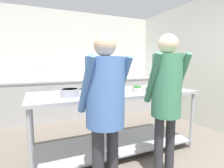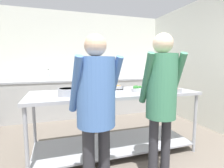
# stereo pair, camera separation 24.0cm
# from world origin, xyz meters

# --- Properties ---
(wall_rear) EXTENTS (4.42, 0.06, 2.65)m
(wall_rear) POSITION_xyz_m (0.00, 3.67, 1.32)
(wall_rear) COLOR silver
(wall_rear) RESTS_ON ground_plane
(wall_right) EXTENTS (0.06, 3.79, 2.65)m
(wall_right) POSITION_xyz_m (2.18, 1.84, 1.32)
(wall_right) COLOR silver
(wall_right) RESTS_ON ground_plane
(back_counter) EXTENTS (4.26, 0.65, 0.92)m
(back_counter) POSITION_xyz_m (0.00, 3.30, 0.46)
(back_counter) COLOR #A8A8A8
(back_counter) RESTS_ON ground_plane
(serving_counter) EXTENTS (2.36, 0.88, 0.91)m
(serving_counter) POSITION_xyz_m (0.03, 1.26, 0.62)
(serving_counter) COLOR #9EA0A8
(serving_counter) RESTS_ON ground_plane
(sauce_pan) EXTENTS (0.37, 0.23, 0.10)m
(sauce_pan) POSITION_xyz_m (-0.64, 1.13, 0.96)
(sauce_pan) COLOR #9EA0A8
(sauce_pan) RESTS_ON serving_counter
(plate_stack) EXTENTS (0.24, 0.24, 0.06)m
(plate_stack) POSITION_xyz_m (-0.30, 1.08, 0.94)
(plate_stack) COLOR white
(plate_stack) RESTS_ON serving_counter
(serving_tray_roast) EXTENTS (0.37, 0.26, 0.05)m
(serving_tray_roast) POSITION_xyz_m (0.04, 1.53, 0.94)
(serving_tray_roast) COLOR #9EA0A8
(serving_tray_roast) RESTS_ON serving_counter
(broccoli_bowl) EXTENTS (0.19, 0.19, 0.09)m
(broccoli_bowl) POSITION_xyz_m (0.35, 1.16, 0.94)
(broccoli_bowl) COLOR #B2B2B7
(broccoli_bowl) RESTS_ON serving_counter
(serving_tray_vegetables) EXTENTS (0.40, 0.29, 0.05)m
(serving_tray_vegetables) POSITION_xyz_m (0.68, 1.01, 0.94)
(serving_tray_vegetables) COLOR #9EA0A8
(serving_tray_vegetables) RESTS_ON serving_counter
(guest_serving_left) EXTENTS (0.45, 0.37, 1.63)m
(guest_serving_left) POSITION_xyz_m (0.28, 0.46, 1.02)
(guest_serving_left) COLOR #2D2D33
(guest_serving_left) RESTS_ON ground_plane
(guest_serving_right) EXTENTS (0.51, 0.38, 1.59)m
(guest_serving_right) POSITION_xyz_m (-0.42, 0.50, 0.97)
(guest_serving_right) COLOR #2D2D33
(guest_serving_right) RESTS_ON ground_plane
(water_bottle) EXTENTS (0.06, 0.06, 0.26)m
(water_bottle) POSITION_xyz_m (-0.93, 3.39, 1.04)
(water_bottle) COLOR silver
(water_bottle) RESTS_ON back_counter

